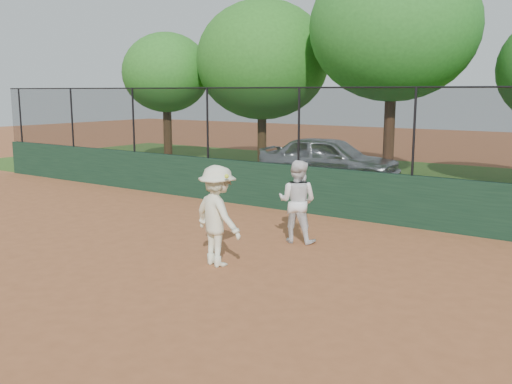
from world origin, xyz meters
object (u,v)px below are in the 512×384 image
Objects in this scene: parked_car at (329,160)px; tree_1 at (262,60)px; tree_2 at (393,27)px; player_second at (297,201)px; tree_0 at (166,73)px; player_main at (218,216)px.

tree_1 is (-3.70, 1.43, 3.44)m from parked_car.
player_second is at bearing -81.05° from tree_2.
tree_2 is (9.77, 0.23, 1.28)m from tree_0.
tree_0 is at bearing -171.29° from tree_1.
parked_car is 9.67m from player_main.
tree_0 is 9.85m from tree_2.
player_main is (-0.35, -2.19, 0.05)m from player_second.
tree_0 is at bearing -178.62° from tree_2.
parked_car is 2.63× the size of player_main.
tree_0 is (-8.08, 0.76, 3.02)m from parked_car.
player_main is 14.98m from tree_0.
tree_2 reaches higher than player_second.
parked_car is 7.72m from player_second.
player_second is at bearing -52.09° from tree_1.
tree_1 is (4.39, 0.67, 0.42)m from tree_0.
tree_2 is at bearing -4.64° from tree_1.
tree_1 is at bearing 60.84° from parked_car.
player_main is 0.24× the size of tree_2.
tree_1 is 5.47m from tree_2.
tree_2 reaches higher than parked_car.
tree_2 reaches higher than tree_1.
player_main reaches higher than parked_car.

